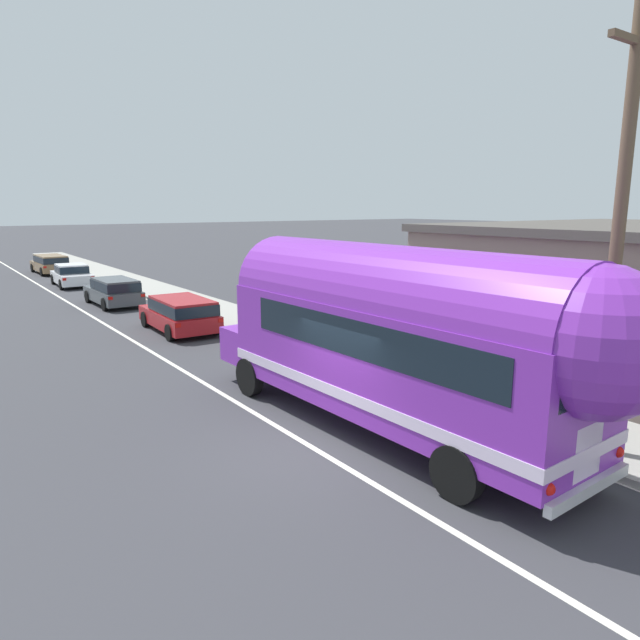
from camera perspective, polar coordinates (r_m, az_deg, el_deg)
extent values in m
plane|color=#38383D|center=(11.92, -0.49, -12.90)|extent=(300.00, 300.00, 0.00)
cube|color=silver|center=(22.34, -18.57, -1.85)|extent=(0.14, 80.00, 0.01)
cube|color=silver|center=(23.62, -10.14, -0.73)|extent=(0.12, 80.00, 0.01)
cube|color=#9E9B93|center=(22.52, -4.74, -1.00)|extent=(2.79, 90.00, 0.15)
cylinder|color=brown|center=(11.90, 27.78, 6.94)|extent=(0.24, 0.24, 8.50)
cube|color=brown|center=(12.20, 29.41, 23.27)|extent=(1.80, 0.12, 0.12)
cube|color=purple|center=(12.27, 7.10, -3.59)|extent=(2.73, 8.93, 2.30)
cylinder|color=purple|center=(12.03, 7.23, 1.71)|extent=(2.68, 8.83, 2.45)
sphere|color=purple|center=(9.48, 26.10, -2.02)|extent=(2.40, 2.40, 2.40)
cube|color=purple|center=(16.34, -5.49, -2.19)|extent=(2.29, 1.36, 0.95)
cube|color=silver|center=(12.46, 7.03, -6.47)|extent=(2.77, 8.97, 0.24)
cube|color=black|center=(11.92, 8.17, -1.09)|extent=(2.71, 7.13, 0.76)
cube|color=black|center=(9.59, 25.89, -4.94)|extent=(2.00, 0.13, 0.84)
cube|color=silver|center=(9.99, 25.31, -11.86)|extent=(0.80, 0.08, 0.90)
cube|color=silver|center=(10.19, 25.47, -15.09)|extent=(2.34, 0.20, 0.20)
sphere|color=red|center=(9.26, 22.05, -15.50)|extent=(0.20, 0.20, 0.20)
sphere|color=red|center=(10.98, 27.83, -11.67)|extent=(0.20, 0.20, 0.20)
cube|color=black|center=(15.58, -4.42, 2.13)|extent=(2.14, 0.16, 0.96)
cube|color=silver|center=(16.95, -6.71, -2.16)|extent=(0.90, 0.12, 0.56)
cylinder|color=black|center=(15.05, -7.13, -5.70)|extent=(0.29, 1.01, 1.00)
cylinder|color=black|center=(16.29, 0.02, -4.27)|extent=(0.29, 1.01, 1.00)
cylinder|color=black|center=(10.11, 13.60, -14.80)|extent=(0.29, 1.01, 1.00)
cylinder|color=black|center=(11.88, 20.92, -11.17)|extent=(0.29, 1.01, 1.00)
cube|color=#A5191E|center=(23.20, -14.03, 0.19)|extent=(2.04, 4.44, 0.60)
cube|color=#A5191E|center=(22.66, -13.69, 1.42)|extent=(1.79, 3.19, 0.55)
cube|color=black|center=(22.67, -13.69, 1.35)|extent=(1.86, 3.23, 0.43)
cube|color=red|center=(20.86, -14.11, -0.55)|extent=(0.20, 0.05, 0.14)
cube|color=red|center=(21.46, -9.97, -0.05)|extent=(0.20, 0.05, 0.14)
cylinder|color=black|center=(24.36, -17.22, 0.06)|extent=(0.22, 0.65, 0.64)
cylinder|color=black|center=(24.92, -13.24, 0.52)|extent=(0.22, 0.65, 0.64)
cylinder|color=black|center=(21.57, -14.91, -1.24)|extent=(0.22, 0.65, 0.64)
cylinder|color=black|center=(22.20, -10.49, -0.68)|extent=(0.22, 0.65, 0.64)
cube|color=#474C51|center=(30.26, -20.14, 2.40)|extent=(1.82, 4.38, 0.60)
cube|color=#474C51|center=(29.72, -19.95, 3.39)|extent=(1.60, 2.93, 0.55)
cube|color=black|center=(29.73, -19.95, 3.33)|extent=(1.66, 2.97, 0.43)
cube|color=red|center=(27.94, -20.37, 2.06)|extent=(0.20, 0.04, 0.14)
cube|color=red|center=(28.39, -17.42, 2.39)|extent=(0.20, 0.04, 0.14)
cylinder|color=black|center=(31.48, -22.36, 2.20)|extent=(0.21, 0.64, 0.64)
cylinder|color=black|center=(31.93, -19.43, 2.53)|extent=(0.21, 0.64, 0.64)
cylinder|color=black|center=(28.65, -20.88, 1.47)|extent=(0.21, 0.64, 0.64)
cylinder|color=black|center=(29.14, -17.69, 1.84)|extent=(0.21, 0.64, 0.64)
cube|color=white|center=(38.48, -23.74, 3.93)|extent=(1.98, 4.38, 0.60)
cube|color=white|center=(38.29, -23.77, 4.76)|extent=(1.69, 2.02, 0.55)
cube|color=black|center=(38.30, -23.77, 4.72)|extent=(1.75, 2.06, 0.43)
cube|color=red|center=(36.21, -24.38, 3.75)|extent=(0.20, 0.05, 0.14)
cube|color=red|center=(36.49, -21.93, 4.00)|extent=(0.20, 0.05, 0.14)
cylinder|color=black|center=(39.80, -25.32, 3.73)|extent=(0.22, 0.65, 0.64)
cylinder|color=black|center=(40.08, -22.86, 3.98)|extent=(0.22, 0.65, 0.64)
cylinder|color=black|center=(36.94, -24.63, 3.27)|extent=(0.22, 0.65, 0.64)
cylinder|color=black|center=(37.24, -22.00, 3.54)|extent=(0.22, 0.65, 0.64)
cube|color=olive|center=(46.42, -25.58, 4.91)|extent=(1.97, 4.65, 0.60)
cube|color=olive|center=(45.90, -25.51, 5.58)|extent=(1.74, 3.40, 0.55)
cube|color=black|center=(45.91, -25.51, 5.54)|extent=(1.80, 3.44, 0.43)
cube|color=red|center=(43.99, -25.99, 4.81)|extent=(0.20, 0.05, 0.14)
cube|color=red|center=(44.33, -23.95, 5.02)|extent=(0.20, 0.05, 0.14)
cylinder|color=black|center=(47.83, -26.99, 4.70)|extent=(0.22, 0.65, 0.64)
cylinder|color=black|center=(48.18, -24.93, 4.92)|extent=(0.22, 0.65, 0.64)
cylinder|color=black|center=(44.70, -26.23, 4.38)|extent=(0.22, 0.65, 0.64)
cylinder|color=black|center=(45.07, -24.03, 4.62)|extent=(0.22, 0.65, 0.64)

